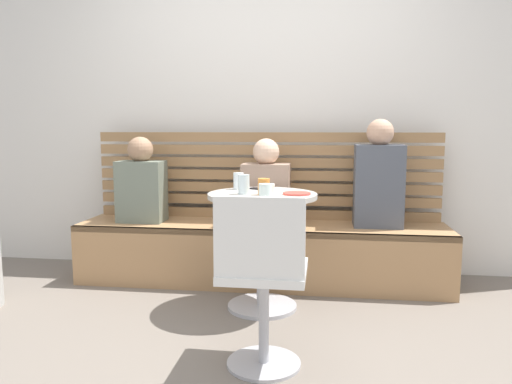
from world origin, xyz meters
The scene contains 16 objects.
ground centered at (0.00, 0.00, 0.00)m, with size 8.00×8.00×0.00m, color #70665B.
back_wall centered at (0.00, 1.64, 1.45)m, with size 5.20×0.10×2.90m, color silver.
booth_bench centered at (0.00, 1.20, 0.22)m, with size 2.70×0.52×0.44m.
booth_backrest centered at (0.00, 1.44, 0.78)m, with size 2.65×0.04×0.67m.
cafe_table centered at (0.07, 0.68, 0.52)m, with size 0.68×0.68×0.74m.
white_chair centered at (0.17, -0.13, 0.46)m, with size 0.40×0.40×0.85m.
person_adult centered at (0.84, 1.24, 0.78)m, with size 0.34×0.22×0.77m.
person_child_left centered at (-0.90, 1.19, 0.72)m, with size 0.34×0.22×0.64m.
person_child_middle centered at (0.04, 1.18, 0.72)m, with size 0.34×0.22×0.63m.
cup_tumbler_orange centered at (0.09, 0.61, 0.79)m, with size 0.07×0.07×0.10m, color orange.
cup_water_clear centered at (-0.11, 0.86, 0.80)m, with size 0.07×0.07×0.11m, color white.
cup_glass_tall centered at (-0.03, 0.63, 0.80)m, with size 0.07×0.07×0.12m, color silver.
cup_glass_short centered at (0.11, 0.51, 0.78)m, with size 0.08×0.08×0.08m, color silver.
cup_espresso_small centered at (0.12, 0.73, 0.77)m, with size 0.06×0.06×0.06m, color silver.
plate_small centered at (0.29, 0.65, 0.75)m, with size 0.17×0.17×0.01m, color #DB4C42.
phone_on_table centered at (0.03, 0.87, 0.74)m, with size 0.07×0.14×0.01m, color black.
Camera 1 is at (0.44, -2.30, 1.14)m, focal length 34.28 mm.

